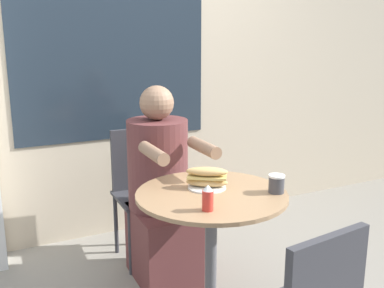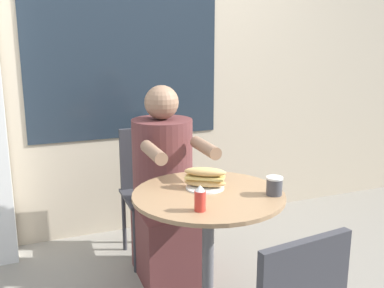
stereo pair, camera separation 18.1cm
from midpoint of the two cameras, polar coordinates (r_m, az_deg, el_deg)
name	(u,v)px [view 1 (the left image)]	position (r m, az deg, el deg)	size (l,w,h in m)	color
storefront_wall	(119,46)	(3.37, -10.86, 12.07)	(8.00, 0.09, 2.80)	#B7A88E
cafe_table	(211,229)	(2.28, 0.14, -10.77)	(0.75, 0.75, 0.73)	#997551
diner_chair	(141,181)	(3.07, -8.19, -4.72)	(0.39, 0.39, 0.87)	#333338
seated_diner	(161,198)	(2.76, -5.90, -6.88)	(0.38, 0.66, 1.20)	brown
sandwich_on_plate	(207,178)	(2.26, -0.39, -4.43)	(0.22, 0.19, 0.11)	white
drink_cup	(276,184)	(2.22, 8.39, -5.04)	(0.08, 0.08, 0.09)	#424247
condiment_bottle	(208,198)	(1.97, -0.63, -6.93)	(0.05, 0.05, 0.12)	red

